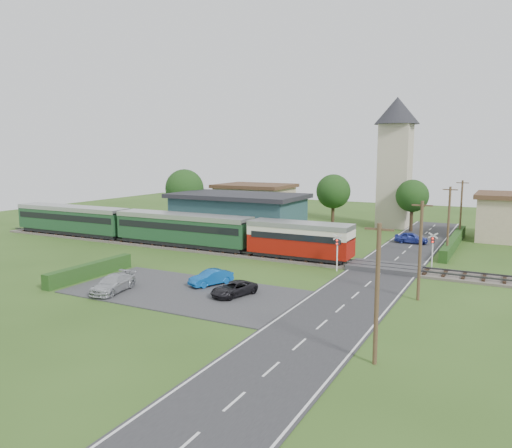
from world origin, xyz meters
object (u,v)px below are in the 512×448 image
at_px(car_on_road, 411,238).
at_px(car_park_silver, 113,283).
at_px(crossing_signal_near, 337,247).
at_px(crossing_signal_far, 433,245).
at_px(house_west, 255,202).
at_px(car_park_blue, 211,277).
at_px(train, 159,226).
at_px(pedestrian_far, 180,231).
at_px(station_building, 238,215).
at_px(pedestrian_near, 249,237).
at_px(equipment_hut, 155,224).
at_px(church_tower, 396,152).
at_px(car_park_dark, 234,289).

relative_size(car_on_road, car_park_silver, 0.85).
xyz_separation_m(crossing_signal_near, crossing_signal_far, (7.20, 4.80, 0.00)).
height_order(house_west, car_park_blue, house_west).
bearing_deg(car_on_road, train, 119.35).
bearing_deg(crossing_signal_far, pedestrian_far, 177.73).
relative_size(station_building, car_park_blue, 4.52).
relative_size(car_park_silver, pedestrian_near, 2.20).
xyz_separation_m(crossing_signal_far, car_on_road, (-3.93, 11.76, -1.47)).
bearing_deg(pedestrian_far, pedestrian_near, -90.93).
height_order(crossing_signal_near, crossing_signal_far, same).
distance_m(station_building, crossing_signal_far, 24.51).
bearing_deg(crossing_signal_near, pedestrian_near, 157.02).
bearing_deg(train, station_building, 61.56).
distance_m(equipment_hut, car_on_road, 29.78).
height_order(crossing_signal_far, car_park_blue, crossing_signal_far).
xyz_separation_m(equipment_hut, church_tower, (23.00, 22.80, 8.48)).
bearing_deg(equipment_hut, pedestrian_far, 5.20).
distance_m(crossing_signal_far, pedestrian_near, 18.55).
bearing_deg(crossing_signal_near, station_building, 145.19).
bearing_deg(church_tower, car_on_road, -68.50).
distance_m(car_on_road, car_park_dark, 28.38).
relative_size(train, crossing_signal_far, 13.18).
height_order(church_tower, car_park_dark, church_tower).
bearing_deg(train, car_park_silver, -62.02).
relative_size(crossing_signal_far, car_park_silver, 0.77).
relative_size(house_west, car_park_silver, 2.53).
distance_m(crossing_signal_near, pedestrian_far, 21.84).
bearing_deg(equipment_hut, house_west, 81.38).
relative_size(car_on_road, car_park_blue, 1.03).
bearing_deg(pedestrian_near, car_park_dark, 100.67).
bearing_deg(crossing_signal_near, car_park_dark, -110.70).
distance_m(equipment_hut, car_park_blue, 22.71).
xyz_separation_m(car_on_road, pedestrian_near, (-14.60, -11.75, 0.75)).
height_order(house_west, car_on_road, house_west).
height_order(house_west, crossing_signal_near, house_west).
xyz_separation_m(church_tower, pedestrian_near, (-9.93, -23.60, -8.80)).
bearing_deg(car_park_silver, car_park_blue, 33.65).
relative_size(equipment_hut, church_tower, 0.14).
bearing_deg(church_tower, crossing_signal_near, -87.18).
xyz_separation_m(train, car_park_blue, (14.13, -11.53, -1.51)).
distance_m(equipment_hut, station_building, 9.92).
bearing_deg(pedestrian_far, house_west, 6.80).
height_order(church_tower, car_park_blue, church_tower).
bearing_deg(crossing_signal_near, car_on_road, 78.83).
relative_size(house_west, crossing_signal_near, 3.30).
distance_m(crossing_signal_near, car_park_dark, 11.70).
relative_size(train, pedestrian_far, 28.30).
height_order(crossing_signal_near, car_park_dark, crossing_signal_near).
relative_size(church_tower, car_park_silver, 4.12).
height_order(station_building, car_park_dark, station_building).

